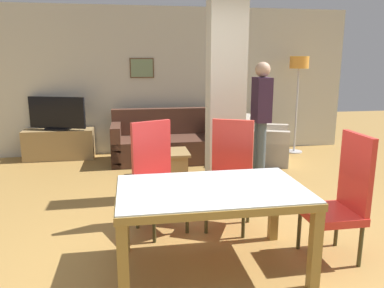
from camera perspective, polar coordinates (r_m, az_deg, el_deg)
ground_plane at (r=3.39m, az=2.84°, el=-18.28°), size 18.00×18.00×0.00m
back_wall at (r=7.17m, az=-4.44°, el=9.49°), size 7.20×0.09×2.70m
divider_pillar at (r=4.77m, az=5.15°, el=7.89°), size 0.46×0.32×2.70m
dining_table at (r=3.13m, az=2.96°, el=-9.19°), size 1.54×0.94×0.73m
dining_chair_head_right at (r=3.56m, az=21.91°, el=-7.39°), size 0.46×0.46×1.13m
dining_chair_far_left at (r=3.90m, az=-5.39°, el=-4.77°), size 0.61×0.61×1.13m
dining_chair_far_right at (r=3.99m, az=5.85°, el=-4.41°), size 0.61×0.61×1.13m
sofa at (r=6.65m, az=-4.11°, el=0.09°), size 1.85×0.91×0.89m
armchair at (r=6.68m, az=10.46°, el=-0.23°), size 1.09×1.08×0.78m
coffee_table at (r=5.66m, az=-3.94°, el=-3.09°), size 0.67×0.58×0.41m
bottle at (r=5.60m, az=-5.57°, el=-0.28°), size 0.06×0.06×0.23m
tv_stand at (r=7.12m, az=-19.56°, el=-0.04°), size 1.21×0.40×0.54m
tv_screen at (r=7.03m, az=-19.89°, el=4.36°), size 1.00×0.38×0.58m
floor_lamp at (r=7.33m, az=15.96°, el=10.56°), size 0.35×0.35×1.81m
standing_person at (r=5.76m, az=10.50°, el=5.00°), size 0.24×0.39×1.72m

